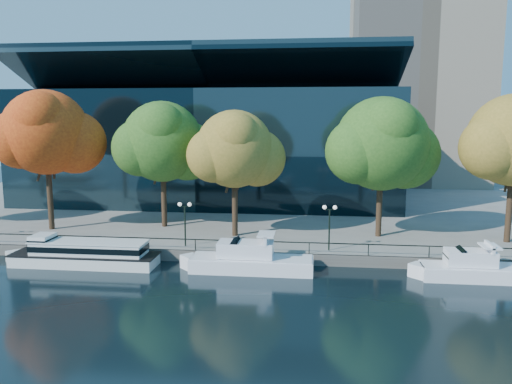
# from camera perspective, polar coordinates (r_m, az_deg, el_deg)

# --- Properties ---
(ground) EXTENTS (160.00, 160.00, 0.00)m
(ground) POSITION_cam_1_polar(r_m,az_deg,el_deg) (41.93, -7.95, -9.06)
(ground) COLOR black
(ground) RESTS_ON ground
(promenade) EXTENTS (90.00, 67.08, 1.00)m
(promenade) POSITION_cam_1_polar(r_m,az_deg,el_deg) (76.68, -1.17, -0.48)
(promenade) COLOR slate
(promenade) RESTS_ON ground
(railing) EXTENTS (88.20, 0.08, 0.99)m
(railing) POSITION_cam_1_polar(r_m,az_deg,el_deg) (44.44, -6.96, -5.42)
(railing) COLOR black
(railing) RESTS_ON promenade
(convention_building) EXTENTS (50.00, 24.57, 21.43)m
(convention_building) POSITION_cam_1_polar(r_m,az_deg,el_deg) (71.96, -4.86, 5.30)
(convention_building) COLOR black
(convention_building) RESTS_ON ground
(tour_boat) EXTENTS (13.79, 3.08, 2.62)m
(tour_boat) POSITION_cam_1_polar(r_m,az_deg,el_deg) (45.60, -19.38, -6.57)
(tour_boat) COLOR silver
(tour_boat) RESTS_ON ground
(cruiser_near) EXTENTS (11.19, 2.88, 3.24)m
(cruiser_near) POSITION_cam_1_polar(r_m,az_deg,el_deg) (41.53, -1.11, -7.70)
(cruiser_near) COLOR white
(cruiser_near) RESTS_ON ground
(cruiser_far) EXTENTS (9.21, 2.55, 3.01)m
(cruiser_far) POSITION_cam_1_polar(r_m,az_deg,el_deg) (42.91, 23.25, -7.95)
(cruiser_far) COLOR white
(cruiser_far) RESTS_ON ground
(tree_1) EXTENTS (10.80, 8.86, 14.39)m
(tree_1) POSITION_cam_1_polar(r_m,az_deg,el_deg) (55.23, -22.74, 6.11)
(tree_1) COLOR black
(tree_1) RESTS_ON promenade
(tree_2) EXTENTS (10.53, 8.64, 13.28)m
(tree_2) POSITION_cam_1_polar(r_m,az_deg,el_deg) (53.23, -10.50, 5.49)
(tree_2) COLOR black
(tree_2) RESTS_ON promenade
(tree_3) EXTENTS (9.42, 7.73, 12.33)m
(tree_3) POSITION_cam_1_polar(r_m,az_deg,el_deg) (48.30, -2.30, 4.73)
(tree_3) COLOR black
(tree_3) RESTS_ON promenade
(tree_4) EXTENTS (11.25, 9.22, 13.58)m
(tree_4) POSITION_cam_1_polar(r_m,az_deg,el_deg) (49.48, 14.37, 5.13)
(tree_4) COLOR black
(tree_4) RESTS_ON promenade
(lamp_1) EXTENTS (1.26, 0.36, 4.03)m
(lamp_1) POSITION_cam_1_polar(r_m,az_deg,el_deg) (45.47, -8.14, -2.48)
(lamp_1) COLOR black
(lamp_1) RESTS_ON promenade
(lamp_2) EXTENTS (1.26, 0.36, 4.03)m
(lamp_2) POSITION_cam_1_polar(r_m,az_deg,el_deg) (44.03, 8.40, -2.86)
(lamp_2) COLOR black
(lamp_2) RESTS_ON promenade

